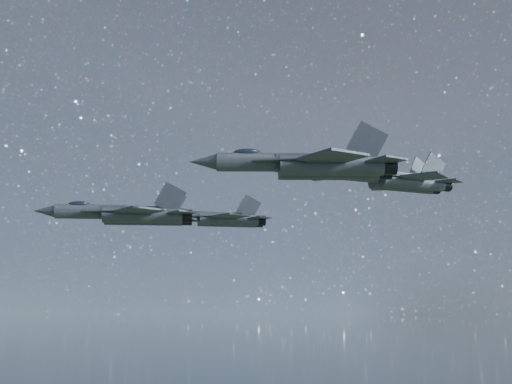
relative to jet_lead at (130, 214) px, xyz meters
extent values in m
cylinder|color=#2C3337|center=(-3.96, 0.32, 0.21)|extent=(7.08, 2.03, 1.47)
cone|color=#2C3337|center=(-8.48, 0.69, 0.21)|extent=(2.37, 1.50, 1.32)
ellipsoid|color=black|center=(-5.09, 0.41, 0.92)|extent=(2.32, 1.17, 0.73)
cube|color=#2C3337|center=(0.93, -0.08, 0.16)|extent=(7.83, 2.04, 1.23)
cylinder|color=#2C3337|center=(1.23, -1.05, -0.26)|extent=(8.03, 2.11, 1.47)
cylinder|color=#2C3337|center=(1.39, 0.83, -0.26)|extent=(8.03, 2.11, 1.47)
cylinder|color=black|center=(5.56, -1.40, -0.26)|extent=(1.33, 1.45, 1.36)
cylinder|color=black|center=(5.72, 0.48, -0.26)|extent=(1.33, 1.45, 1.36)
cube|color=#2C3337|center=(-2.37, -1.09, 0.10)|extent=(5.01, 2.32, 0.11)
cube|color=#2C3337|center=(-2.16, 1.45, 0.10)|extent=(5.00, 1.58, 0.11)
cube|color=#2C3337|center=(0.86, -3.29, -0.07)|extent=(5.05, 5.26, 0.19)
cube|color=#2C3337|center=(1.38, 3.11, -0.07)|extent=(5.30, 5.40, 0.19)
cube|color=#2C3337|center=(5.09, -2.59, -0.07)|extent=(2.97, 3.06, 0.14)
cube|color=#2C3337|center=(5.44, 1.74, -0.07)|extent=(3.13, 3.18, 0.14)
cube|color=#2C3337|center=(3.95, -1.50, 1.53)|extent=(3.26, 0.68, 3.36)
cube|color=#2C3337|center=(4.14, 0.85, 1.53)|extent=(3.29, 0.49, 3.36)
cylinder|color=#2C3337|center=(7.07, 12.89, 1.71)|extent=(6.32, 1.36, 1.33)
cone|color=#2C3337|center=(2.97, 12.88, 1.71)|extent=(2.05, 1.20, 1.19)
ellipsoid|color=black|center=(6.04, 12.89, 2.35)|extent=(2.03, 0.90, 0.66)
cube|color=#2C3337|center=(11.51, 12.91, 1.67)|extent=(7.00, 1.31, 1.11)
cylinder|color=#2C3337|center=(11.85, 12.06, 1.28)|extent=(7.17, 1.36, 1.33)
cylinder|color=#2C3337|center=(11.84, 13.77, 1.28)|extent=(7.17, 1.36, 1.33)
cylinder|color=black|center=(15.78, 12.07, 1.28)|extent=(1.11, 1.23, 1.23)
cylinder|color=black|center=(15.77, 13.78, 1.28)|extent=(1.11, 1.23, 1.23)
cube|color=#2C3337|center=(8.61, 11.75, 1.61)|extent=(4.53, 1.75, 0.10)
cube|color=#2C3337|center=(8.60, 14.05, 1.61)|extent=(4.54, 1.78, 0.10)
cube|color=#2C3337|center=(11.69, 10.01, 1.45)|extent=(4.70, 4.83, 0.17)
cube|color=#2C3337|center=(11.67, 15.81, 1.45)|extent=(4.69, 4.83, 0.17)
cube|color=#2C3337|center=(15.44, 10.96, 1.45)|extent=(2.77, 2.83, 0.13)
cube|color=#2C3337|center=(15.42, 14.89, 1.45)|extent=(2.76, 2.83, 0.13)
cube|color=#2C3337|center=(14.33, 11.85, 2.90)|extent=(2.97, 0.38, 3.04)
cube|color=#2C3337|center=(14.32, 13.99, 2.90)|extent=(2.97, 0.39, 3.04)
cylinder|color=#2C3337|center=(11.09, -13.32, 3.01)|extent=(7.98, 2.87, 1.65)
cone|color=#2C3337|center=(6.08, -12.51, 3.01)|extent=(2.74, 1.86, 1.48)
ellipsoid|color=black|center=(9.84, -13.12, 3.81)|extent=(2.66, 1.49, 0.81)
cube|color=#2C3337|center=(16.51, -14.19, 2.96)|extent=(8.81, 2.94, 1.37)
cylinder|color=#2C3337|center=(16.77, -15.30, 2.49)|extent=(9.02, 3.03, 1.65)
cylinder|color=#2C3337|center=(17.10, -13.21, 2.49)|extent=(9.02, 3.03, 1.65)
cylinder|color=black|center=(21.56, -16.07, 2.49)|extent=(1.60, 1.72, 1.52)
cylinder|color=black|center=(21.90, -13.98, 2.49)|extent=(1.60, 1.72, 1.52)
cube|color=#2C3337|center=(12.74, -15.03, 2.89)|extent=(5.56, 2.98, 0.13)
cube|color=#2C3337|center=(13.19, -12.21, 2.89)|extent=(5.53, 1.34, 0.13)
cube|color=#2C3337|center=(16.15, -17.77, 2.70)|extent=(5.47, 5.75, 0.21)
cube|color=#2C3337|center=(17.29, -10.67, 2.70)|extent=(6.01, 6.06, 0.21)
cube|color=#2C3337|center=(20.93, -17.35, 2.70)|extent=(3.21, 3.33, 0.16)
cube|color=#2C3337|center=(21.70, -12.56, 2.70)|extent=(3.55, 3.58, 0.16)
cube|color=#2C3337|center=(19.75, -16.04, 4.49)|extent=(3.61, 1.04, 3.76)
cube|color=#2C3337|center=(20.17, -13.43, 4.49)|extent=(3.68, 0.62, 3.76)
cylinder|color=#2C3337|center=(26.01, 2.27, 5.39)|extent=(7.58, 3.43, 1.57)
cone|color=#2C3337|center=(21.36, 1.03, 5.39)|extent=(2.69, 1.98, 1.41)
ellipsoid|color=black|center=(24.85, 1.96, 6.14)|extent=(2.58, 1.63, 0.77)
cube|color=#2C3337|center=(31.06, 3.62, 5.34)|extent=(8.34, 3.58, 1.30)
cylinder|color=#2C3337|center=(31.70, 2.75, 4.88)|extent=(8.55, 3.69, 1.57)
cylinder|color=#2C3337|center=(31.18, 4.69, 4.88)|extent=(8.55, 3.69, 1.57)
cylinder|color=black|center=(36.16, 3.95, 4.88)|extent=(1.63, 1.73, 1.45)
cylinder|color=black|center=(35.65, 5.89, 4.88)|extent=(1.63, 1.73, 1.45)
cube|color=#2C3337|center=(28.11, 1.43, 5.27)|extent=(5.28, 1.46, 0.12)
cube|color=#2C3337|center=(27.41, 4.05, 5.27)|extent=(5.18, 3.28, 0.12)
cube|color=#2C3337|center=(32.13, 0.38, 5.08)|extent=(5.76, 5.73, 0.20)
cube|color=#2C3337|center=(30.37, 6.97, 5.08)|extent=(4.91, 5.24, 0.20)
cube|color=#2C3337|center=(36.11, 2.58, 5.08)|extent=(3.41, 3.41, 0.15)
cube|color=#2C3337|center=(34.92, 7.04, 5.08)|extent=(2.88, 3.02, 0.15)
cube|color=#2C3337|center=(34.58, 3.26, 6.79)|extent=(3.47, 0.78, 3.57)
cube|color=#2C3337|center=(33.93, 5.69, 6.79)|extent=(3.34, 1.32, 3.57)
camera|label=1|loc=(-0.28, -72.70, -10.03)|focal=50.00mm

